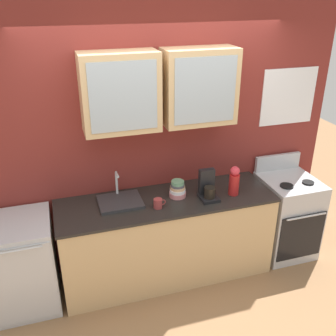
# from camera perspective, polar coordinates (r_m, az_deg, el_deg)

# --- Properties ---
(ground_plane) EXTENTS (10.00, 10.00, 0.00)m
(ground_plane) POSITION_cam_1_polar(r_m,az_deg,el_deg) (4.32, -0.19, -15.08)
(ground_plane) COLOR #936B47
(back_wall_unit) EXTENTS (3.82, 0.42, 2.88)m
(back_wall_unit) POSITION_cam_1_polar(r_m,az_deg,el_deg) (3.83, -1.65, 6.24)
(back_wall_unit) COLOR maroon
(back_wall_unit) RESTS_ON ground_plane
(counter) EXTENTS (2.15, 0.67, 0.90)m
(counter) POSITION_cam_1_polar(r_m,az_deg,el_deg) (4.04, -0.20, -10.20)
(counter) COLOR tan
(counter) RESTS_ON ground_plane
(stove_range) EXTENTS (0.58, 0.66, 1.08)m
(stove_range) POSITION_cam_1_polar(r_m,az_deg,el_deg) (4.58, 16.94, -6.68)
(stove_range) COLOR silver
(stove_range) RESTS_ON ground_plane
(sink_faucet) EXTENTS (0.41, 0.35, 0.28)m
(sink_faucet) POSITION_cam_1_polar(r_m,az_deg,el_deg) (3.76, -7.08, -4.82)
(sink_faucet) COLOR #2D2D30
(sink_faucet) RESTS_ON counter
(bowl_stack) EXTENTS (0.17, 0.17, 0.17)m
(bowl_stack) POSITION_cam_1_polar(r_m,az_deg,el_deg) (3.82, 1.42, -3.17)
(bowl_stack) COLOR #D87F84
(bowl_stack) RESTS_ON counter
(vase) EXTENTS (0.10, 0.10, 0.30)m
(vase) POSITION_cam_1_polar(r_m,az_deg,el_deg) (3.88, 9.72, -1.89)
(vase) COLOR #B21E1E
(vase) RESTS_ON counter
(cup_near_sink) EXTENTS (0.12, 0.08, 0.09)m
(cup_near_sink) POSITION_cam_1_polar(r_m,az_deg,el_deg) (3.65, -1.46, -5.22)
(cup_near_sink) COLOR #993838
(cup_near_sink) RESTS_ON counter
(dishwasher) EXTENTS (0.59, 0.65, 0.90)m
(dishwasher) POSITION_cam_1_polar(r_m,az_deg,el_deg) (3.95, -20.54, -13.10)
(dishwasher) COLOR silver
(dishwasher) RESTS_ON ground_plane
(coffee_maker) EXTENTS (0.17, 0.20, 0.29)m
(coffee_maker) POSITION_cam_1_polar(r_m,az_deg,el_deg) (3.80, 5.88, -2.94)
(coffee_maker) COLOR black
(coffee_maker) RESTS_ON counter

